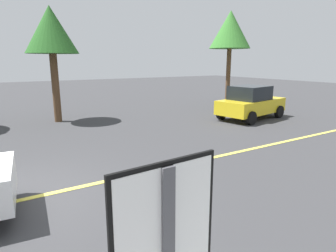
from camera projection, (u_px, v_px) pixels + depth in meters
ground_plane at (13, 202)px, 6.09m from camera, size 80.00×80.00×0.00m
lane_marking_centre at (140, 174)px, 7.61m from camera, size 28.00×0.16×0.01m
car_yellow_near_curb at (251, 103)px, 14.73m from camera, size 4.09×2.50×1.70m
tree_left_verge at (51, 31)px, 13.27m from camera, size 2.42×2.42×5.42m
tree_right_verge at (230, 30)px, 17.69m from camera, size 2.54×2.54×5.95m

